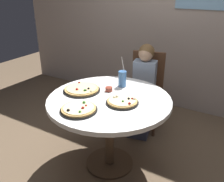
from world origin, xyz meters
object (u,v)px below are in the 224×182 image
dining_table (109,108)px  chair_wooden (146,86)px  pizza_cheese (82,89)px  pizza_pepperoni (79,109)px  pizza_veggie (122,102)px  sauce_bowl (109,89)px  diner_child (142,95)px  soda_cup (122,79)px

dining_table → chair_wooden: 0.92m
pizza_cheese → pizza_pepperoni: (0.22, -0.34, 0.00)m
pizza_veggie → sauce_bowl: (-0.24, 0.16, 0.00)m
sauce_bowl → dining_table: bearing=-57.6°
dining_table → pizza_cheese: (-0.31, 0.00, 0.12)m
dining_table → diner_child: diner_child is taller
chair_wooden → sauce_bowl: 0.83m
dining_table → sauce_bowl: 0.20m
dining_table → soda_cup: bearing=95.5°
pizza_veggie → sauce_bowl: size_ratio=4.10×
pizza_veggie → soda_cup: 0.39m
pizza_veggie → sauce_bowl: 0.29m
pizza_pepperoni → sauce_bowl: pizza_pepperoni is taller
dining_table → chair_wooden: bearing=91.1°
chair_wooden → pizza_pepperoni: size_ratio=3.07×
pizza_pepperoni → pizza_cheese: bearing=123.5°
chair_wooden → pizza_cheese: chair_wooden is taller
chair_wooden → pizza_veggie: chair_wooden is taller
pizza_pepperoni → soda_cup: bearing=84.7°
dining_table → pizza_pepperoni: bearing=-104.7°
soda_cup → sauce_bowl: 0.19m
pizza_veggie → soda_cup: (-0.18, 0.34, 0.06)m
pizza_veggie → pizza_pepperoni: same height
dining_table → soda_cup: size_ratio=3.69×
dining_table → pizza_pepperoni: (-0.09, -0.34, 0.12)m
chair_wooden → pizza_pepperoni: chair_wooden is taller
diner_child → sauce_bowl: (-0.10, -0.61, 0.29)m
diner_child → soda_cup: (-0.04, -0.44, 0.35)m
dining_table → pizza_veggie: pizza_veggie is taller
diner_child → dining_table: bearing=-91.2°
chair_wooden → pizza_cheese: 0.99m
chair_wooden → pizza_pepperoni: (-0.07, -1.25, 0.24)m
chair_wooden → pizza_cheese: bearing=-107.7°
diner_child → pizza_cheese: bearing=-113.9°
pizza_cheese → soda_cup: bearing=46.9°
chair_wooden → diner_child: (0.03, -0.18, -0.05)m
pizza_cheese → sauce_bowl: 0.26m
pizza_veggie → pizza_cheese: bearing=175.7°
diner_child → pizza_pepperoni: bearing=-95.5°
dining_table → diner_child: 0.76m
chair_wooden → diner_child: 0.19m
pizza_veggie → sauce_bowl: bearing=145.3°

